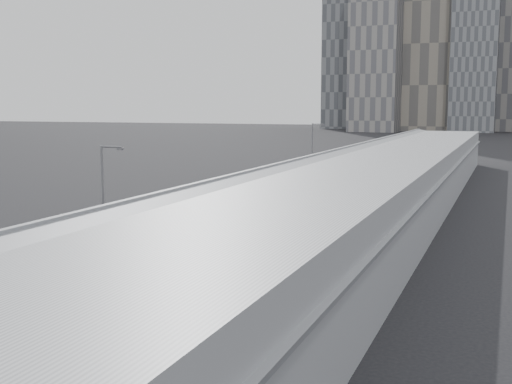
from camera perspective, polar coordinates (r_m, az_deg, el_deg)
The scene contains 17 objects.
sidewalk at distance 60.89m, azimuth 5.97°, elevation -3.60°, with size 10.00×170.00×0.12m, color gray.
lane_line at distance 64.47m, azimuth -3.06°, elevation -2.98°, with size 0.12×160.00×0.02m, color gold.
depot at distance 59.38m, azimuth 9.73°, elevation -0.57°, with size 12.45×160.40×7.20m.
skyline at distance 330.20m, azimuth 17.17°, elevation 14.09°, with size 145.00×64.00×120.00m.
bus_2 at distance 43.40m, azimuth -11.43°, elevation -6.36°, with size 2.88×12.27×3.56m.
bus_3 at distance 58.15m, azimuth -1.92°, elevation -2.52°, with size 3.85×13.40×3.86m.
bus_4 at distance 71.04m, azimuth 2.28°, elevation -0.63°, with size 3.02×13.60×3.97m.
bus_5 at distance 83.85m, azimuth 6.09°, elevation 0.56°, with size 3.84×13.27×3.82m.
bus_6 at distance 95.79m, azimuth 7.80°, elevation 1.35°, with size 3.61×12.33×3.55m.
tree_1 at distance 41.08m, azimuth -7.03°, elevation -4.35°, with size 2.28×2.28×4.55m.
tree_2 at distance 65.39m, azimuth 4.50°, elevation -0.15°, with size 1.65×1.65×3.90m.
tree_3 at distance 84.05m, azimuth 8.31°, elevation 1.43°, with size 1.96×1.96×3.91m.
tree_4 at distance 110.26m, azimuth 11.70°, elevation 2.80°, with size 1.38×1.38×3.61m.
street_lamp_near at distance 51.38m, azimuth -13.28°, elevation -0.12°, with size 2.04×0.22×8.88m.
street_lamp_far at distance 103.81m, azimuth 5.12°, elevation 3.96°, with size 2.04×0.22×9.15m.
shipping_container at distance 113.67m, azimuth 5.86°, elevation 2.25°, with size 2.64×5.82×2.53m, color #16481B.
suv at distance 129.33m, azimuth 8.70°, elevation 2.61°, with size 2.43×5.27×1.46m, color black.
Camera 1 is at (25.04, -2.54, 11.89)m, focal length 45.00 mm.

